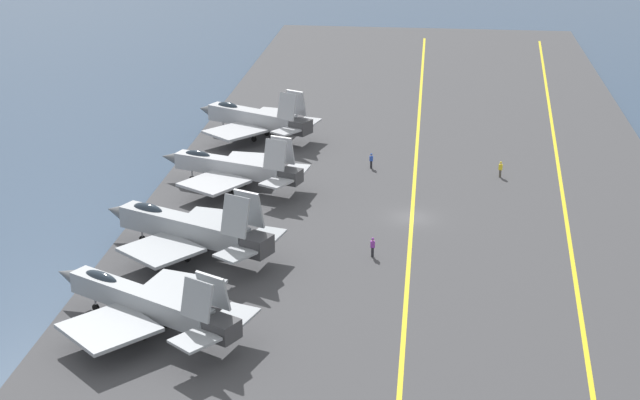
{
  "coord_description": "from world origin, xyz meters",
  "views": [
    {
      "loc": [
        -85.37,
        -1.08,
        34.59
      ],
      "look_at": [
        -2.93,
        8.33,
        2.9
      ],
      "focal_mm": 55.0,
      "sensor_mm": 36.0,
      "label": 1
    }
  ],
  "objects": [
    {
      "name": "parked_jet_second",
      "position": [
        -10.57,
        18.81,
        2.8
      ],
      "size": [
        13.33,
        16.97,
        6.62
      ],
      "color": "#93999E",
      "rests_on": "carrier_deck"
    },
    {
      "name": "parked_jet_nearest",
      "position": [
        -24.19,
        18.57,
        2.66
      ],
      "size": [
        13.49,
        16.95,
        5.78
      ],
      "color": "#93999E",
      "rests_on": "carrier_deck"
    },
    {
      "name": "parked_jet_third",
      "position": [
        5.88,
        18.18,
        2.64
      ],
      "size": [
        13.29,
        15.98,
        6.0
      ],
      "color": "#A8AAAF",
      "rests_on": "carrier_deck"
    },
    {
      "name": "deck_stripe_foul_line",
      "position": [
        0.0,
        -14.23,
        0.4
      ],
      "size": [
        166.59,
        10.92,
        0.01
      ],
      "primitive_type": "cube",
      "rotation": [
        0.0,
        0.0,
        -0.06
      ],
      "color": "yellow",
      "rests_on": "carrier_deck"
    },
    {
      "name": "deck_stripe_centerline",
      "position": [
        0.0,
        0.0,
        0.4
      ],
      "size": [
        166.9,
        0.36,
        0.01
      ],
      "primitive_type": "cube",
      "color": "yellow",
      "rests_on": "carrier_deck"
    },
    {
      "name": "ground_plane",
      "position": [
        0.0,
        0.0,
        0.0
      ],
      "size": [
        2000.0,
        2000.0,
        0.0
      ],
      "primitive_type": "plane",
      "color": "#2D425B"
    },
    {
      "name": "crew_yellow_vest",
      "position": [
        12.34,
        -8.83,
        1.35
      ],
      "size": [
        0.35,
        0.44,
        1.72
      ],
      "color": "#4C473D",
      "rests_on": "carrier_deck"
    },
    {
      "name": "crew_blue_vest",
      "position": [
        13.69,
        4.72,
        1.32
      ],
      "size": [
        0.27,
        0.39,
        1.67
      ],
      "color": "#232328",
      "rests_on": "carrier_deck"
    },
    {
      "name": "parked_jet_fourth",
      "position": [
        23.18,
        19.06,
        2.73
      ],
      "size": [
        14.11,
        15.64,
        6.27
      ],
      "color": "#A8AAAF",
      "rests_on": "carrier_deck"
    },
    {
      "name": "carrier_deck",
      "position": [
        0.0,
        0.0,
        0.2
      ],
      "size": [
        185.45,
        51.74,
        0.4
      ],
      "primitive_type": "cube",
      "color": "#424244",
      "rests_on": "ground"
    },
    {
      "name": "crew_purple_vest",
      "position": [
        -9.36,
        3.11,
        1.37
      ],
      "size": [
        0.29,
        0.4,
        1.76
      ],
      "color": "#232328",
      "rests_on": "carrier_deck"
    }
  ]
}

